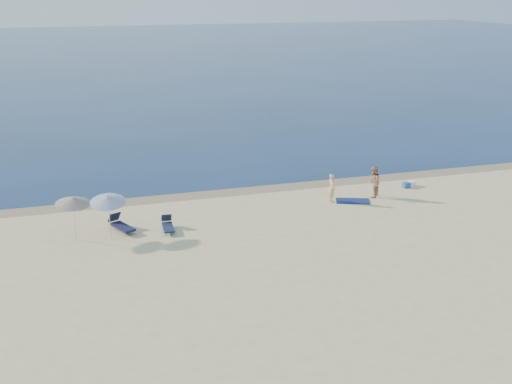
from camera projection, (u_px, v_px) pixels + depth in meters
ground at (477, 361)px, 20.61m from camera, size 160.00×160.00×0.00m
sea at (128, 54)px, 111.49m from camera, size 240.00×160.00×0.01m
wet_sand_strip at (280, 187)px, 38.24m from camera, size 240.00×1.60×0.00m
person_left at (332, 188)px, 35.48m from camera, size 0.42×0.60×1.60m
person_right at (373, 182)px, 36.22m from camera, size 1.08×1.10×1.79m
beach_towel at (353, 201)px, 35.78m from camera, size 2.10×1.63×0.03m
white_bag at (412, 184)px, 38.43m from camera, size 0.40×0.36×0.31m
blue_cooler at (406, 185)px, 38.15m from camera, size 0.48×0.38×0.31m
umbrella_near at (108, 199)px, 30.21m from camera, size 1.95×1.97×2.25m
umbrella_far at (73, 201)px, 29.93m from camera, size 2.12×2.13×2.22m
lounger_left at (121, 225)px, 31.44m from camera, size 1.24×1.86×0.78m
lounger_right at (168, 226)px, 31.48m from camera, size 0.60×1.57×0.68m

